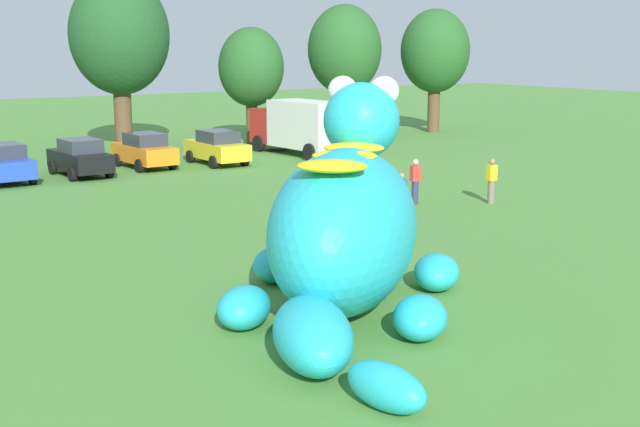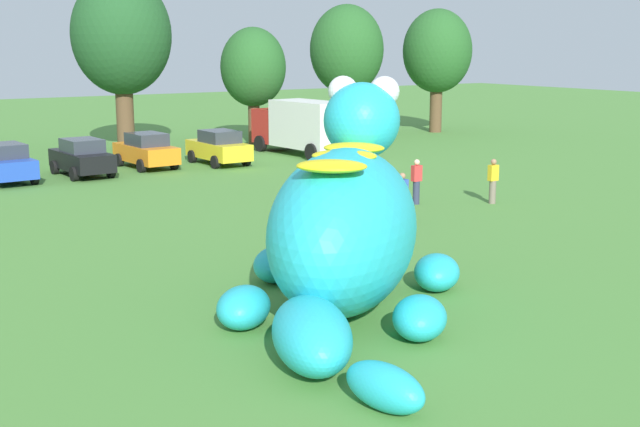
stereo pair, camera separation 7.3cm
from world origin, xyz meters
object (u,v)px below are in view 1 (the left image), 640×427
(car_orange, at_px, (144,151))
(spectator_by_cars, at_px, (492,181))
(giant_inflatable_creature, at_px, (345,227))
(spectator_mid_field, at_px, (415,182))
(spectator_near_inflatable, at_px, (401,198))
(car_black, at_px, (80,158))
(car_blue, at_px, (3,163))
(car_yellow, at_px, (217,147))
(box_truck, at_px, (299,125))

(car_orange, xyz_separation_m, spectator_by_cars, (7.58, -15.96, -0.01))
(giant_inflatable_creature, height_order, spectator_mid_field, giant_inflatable_creature)
(spectator_near_inflatable, relative_size, spectator_mid_field, 1.00)
(car_orange, bearing_deg, giant_inflatable_creature, -100.64)
(car_black, xyz_separation_m, spectator_near_inflatable, (5.95, -16.00, -0.01))
(car_blue, distance_m, car_yellow, 10.35)
(car_black, bearing_deg, spectator_near_inflatable, -69.61)
(box_truck, distance_m, spectator_by_cars, 16.23)
(spectator_near_inflatable, bearing_deg, car_orange, 98.56)
(giant_inflatable_creature, bearing_deg, car_blue, 96.06)
(car_orange, distance_m, spectator_mid_field, 15.34)
(car_black, distance_m, spectator_near_inflatable, 17.07)
(spectator_by_cars, bearing_deg, spectator_near_inflatable, -170.35)
(box_truck, bearing_deg, car_black, -175.33)
(giant_inflatable_creature, relative_size, car_yellow, 2.29)
(car_orange, distance_m, spectator_by_cars, 17.67)
(spectator_mid_field, bearing_deg, car_orange, 109.30)
(car_blue, bearing_deg, spectator_mid_field, -49.00)
(giant_inflatable_creature, bearing_deg, spectator_mid_field, 43.52)
(car_blue, bearing_deg, giant_inflatable_creature, -83.94)
(spectator_by_cars, bearing_deg, box_truck, 85.02)
(box_truck, height_order, spectator_mid_field, box_truck)
(car_black, distance_m, spectator_mid_field, 16.08)
(car_black, distance_m, spectator_by_cars, 18.71)
(giant_inflatable_creature, xyz_separation_m, car_yellow, (7.94, 22.70, -1.03))
(car_yellow, xyz_separation_m, spectator_near_inflatable, (-1.00, -16.03, -0.01))
(spectator_mid_field, distance_m, spectator_by_cars, 2.91)
(car_black, relative_size, car_yellow, 1.01)
(car_orange, bearing_deg, car_black, -166.51)
(car_yellow, bearing_deg, giant_inflatable_creature, -109.29)
(car_black, height_order, spectator_by_cars, car_black)
(car_black, distance_m, box_truck, 12.47)
(giant_inflatable_creature, xyz_separation_m, spectator_by_cars, (11.99, 7.52, -1.04))
(car_black, height_order, spectator_near_inflatable, car_black)
(car_yellow, distance_m, box_truck, 5.59)
(car_blue, distance_m, spectator_near_inflatable, 18.55)
(car_orange, bearing_deg, car_blue, -173.28)
(car_blue, xyz_separation_m, car_orange, (6.82, 0.80, 0.00))
(car_orange, bearing_deg, spectator_near_inflatable, -81.44)
(box_truck, distance_m, spectator_mid_field, 15.21)
(car_yellow, height_order, spectator_by_cars, car_yellow)
(giant_inflatable_creature, distance_m, car_yellow, 24.07)
(giant_inflatable_creature, height_order, car_orange, giant_inflatable_creature)
(car_orange, height_order, car_yellow, same)
(car_yellow, bearing_deg, spectator_near_inflatable, -93.57)
(car_blue, relative_size, box_truck, 0.64)
(car_black, relative_size, spectator_mid_field, 2.45)
(spectator_mid_field, bearing_deg, car_yellow, 96.41)
(giant_inflatable_creature, bearing_deg, box_truck, 60.50)
(car_orange, height_order, box_truck, box_truck)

